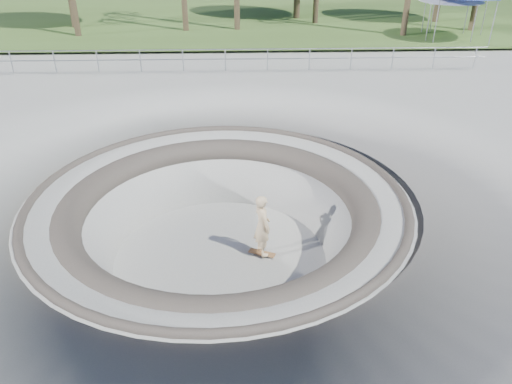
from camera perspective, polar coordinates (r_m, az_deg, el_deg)
ground at (r=13.47m, az=-4.35°, el=-0.69°), size 180.00×180.00×0.00m
skate_bowl at (r=14.47m, az=-4.08°, el=-6.99°), size 14.00×14.00×4.10m
grass_strip at (r=46.15m, az=-2.98°, el=21.00°), size 180.00×36.00×0.12m
distant_hills at (r=70.28m, az=0.61°, el=17.83°), size 103.20×45.00×28.60m
safety_railing at (r=24.44m, az=-3.52°, el=14.86°), size 25.00×0.06×1.03m
skateboard at (r=14.45m, az=0.69°, el=-6.99°), size 0.81×0.51×0.08m
skater at (r=13.91m, az=0.71°, el=-3.83°), size 0.68×0.80×1.86m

